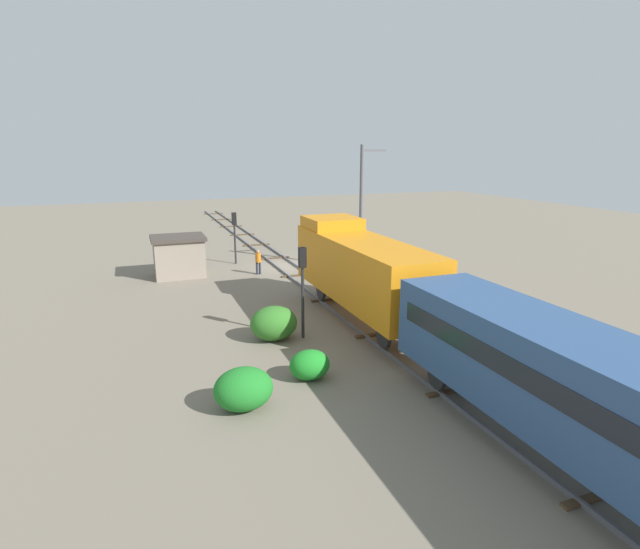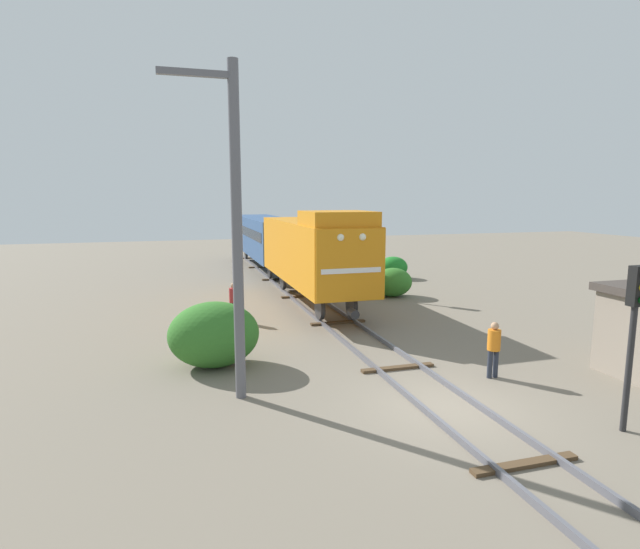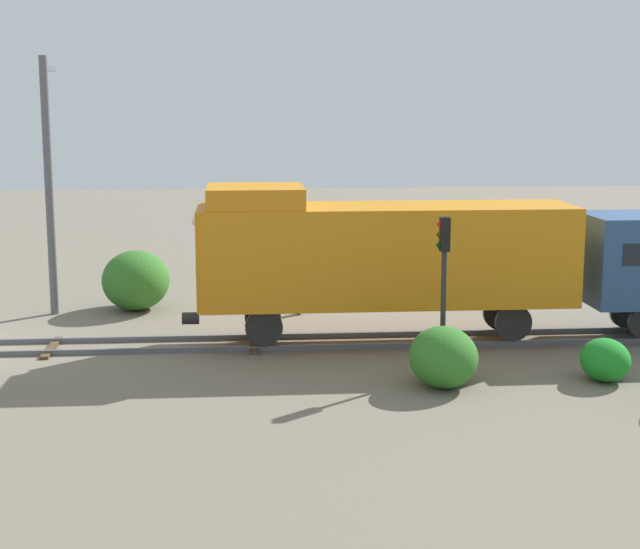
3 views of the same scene
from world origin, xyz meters
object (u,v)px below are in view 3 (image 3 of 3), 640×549
(locomotive, at_px, (379,252))
(traffic_signal_mid, at_px, (444,265))
(worker_by_signal, at_px, (298,286))
(catenary_mast, at_px, (49,180))

(locomotive, distance_m, traffic_signal_mid, 3.62)
(worker_by_signal, bearing_deg, catenary_mast, -148.35)
(catenary_mast, bearing_deg, locomotive, 64.27)
(traffic_signal_mid, xyz_separation_m, catenary_mast, (-8.46, -11.72, 1.67))
(locomotive, relative_size, traffic_signal_mid, 2.76)
(traffic_signal_mid, xyz_separation_m, worker_by_signal, (-7.60, -3.38, -1.92))
(traffic_signal_mid, height_order, worker_by_signal, traffic_signal_mid)
(locomotive, distance_m, worker_by_signal, 5.05)
(locomotive, bearing_deg, catenary_mast, -115.73)
(traffic_signal_mid, bearing_deg, worker_by_signal, -156.00)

